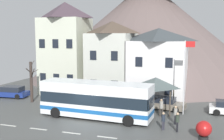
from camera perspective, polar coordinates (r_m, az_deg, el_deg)
ground_plane at (r=24.64m, az=-5.97°, el=-11.12°), size 40.00×60.00×0.07m
townhouse_00 at (r=37.23m, az=-9.53°, el=4.47°), size 5.69×5.31×11.98m
townhouse_01 at (r=35.39m, az=0.04°, el=2.38°), size 5.25×6.46×9.45m
townhouse_02 at (r=34.13m, az=9.48°, el=1.33°), size 6.67×6.56×8.54m
hilltop_castle at (r=52.15m, az=7.18°, el=8.82°), size 41.96×41.96×25.35m
transit_bus at (r=25.83m, az=-3.36°, el=-6.22°), size 10.61×3.10×3.39m
bus_shelter at (r=28.46m, az=9.00°, el=-2.59°), size 3.60×3.60×3.45m
parked_car_01 at (r=32.70m, az=-10.45°, el=-5.43°), size 4.16×2.12×1.25m
parked_car_02 at (r=36.74m, az=-19.98°, el=-4.27°), size 4.34×2.25×1.38m
parked_car_03 at (r=29.61m, az=10.59°, el=-6.74°), size 4.53×2.42×1.26m
pedestrian_00 at (r=23.25m, az=10.52°, el=-10.09°), size 0.30×0.32×1.49m
pedestrian_01 at (r=26.89m, az=10.11°, el=-7.47°), size 0.37×0.35×1.69m
pedestrian_02 at (r=23.02m, az=13.33°, el=-10.10°), size 0.31×0.32×1.59m
pedestrian_03 at (r=24.89m, az=12.94°, el=-8.86°), size 0.31×0.35×1.63m
public_bench at (r=31.28m, az=7.51°, el=-6.22°), size 1.56×0.48×0.87m
flagpole at (r=27.47m, az=14.84°, el=-0.44°), size 0.95×0.10×7.19m
harbour_buoy at (r=21.98m, az=18.38°, el=-11.51°), size 1.17×1.17×1.42m
bare_tree_00 at (r=33.09m, az=-16.28°, el=-2.24°), size 1.13×1.46×4.79m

